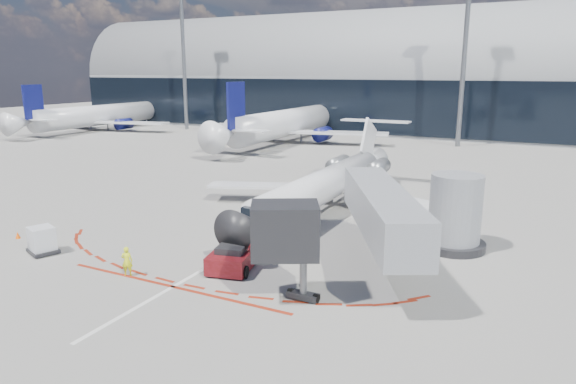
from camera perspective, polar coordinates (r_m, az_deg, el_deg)
The scene contains 15 objects.
ground at distance 36.93m, azimuth -1.32°, elevation -4.03°, with size 260.00×260.00×0.00m, color slate.
apron_centerline at distance 38.63m, azimuth 0.08°, elevation -3.23°, with size 0.25×40.00×0.01m, color silver.
apron_stop_bar at distance 27.95m, azimuth -12.66°, elevation -10.23°, with size 14.00×0.25×0.01m, color maroon.
terminal_building at distance 97.50m, azimuth 17.30°, elevation 11.31°, with size 150.00×24.15×24.00m.
jet_bridge at distance 29.97m, azimuth 12.61°, elevation -2.51°, with size 10.03×15.20×4.90m.
light_mast_west at distance 100.26m, azimuth -11.50°, elevation 13.96°, with size 0.70×0.70×25.00m, color slate.
light_mast_centre at distance 79.93m, azimuth 18.97°, elevation 13.73°, with size 0.70×0.70×25.00m, color slate.
regional_jet at distance 41.20m, azimuth 4.50°, elevation 1.01°, with size 21.78×26.85×6.73m.
pushback_tug at distance 29.59m, azimuth -6.07°, elevation -7.28°, with size 3.05×5.74×1.46m.
ramp_worker at distance 29.75m, azimuth -17.46°, elevation -7.34°, with size 0.61×0.40×1.67m, color #E9F81A.
uld_container at distance 35.19m, azimuth -25.66°, elevation -4.87°, with size 2.20×2.04×1.67m.
safety_cone_left at distance 39.14m, azimuth -27.83°, elevation -4.26°, with size 0.33×0.33×0.46m, color #FF5605.
safety_cone_right at distance 30.78m, azimuth -7.15°, elevation -7.31°, with size 0.33×0.33×0.45m, color #FF5605.
bg_airliner_0 at distance 104.22m, azimuth -20.05°, elevation 9.53°, with size 33.85×35.84×10.95m, color silver, non-canonical shape.
bg_airliner_1 at distance 81.54m, azimuth 0.27°, elevation 9.83°, with size 37.03×39.21×11.98m, color silver, non-canonical shape.
Camera 1 is at (16.63, -31.07, 11.05)m, focal length 32.00 mm.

